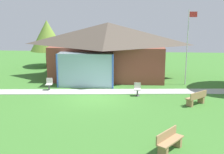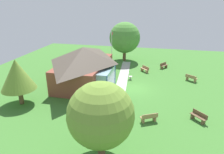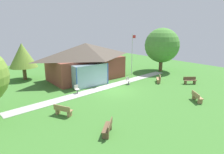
# 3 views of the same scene
# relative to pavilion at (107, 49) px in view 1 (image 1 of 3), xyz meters

# --- Properties ---
(ground_plane) EXTENTS (44.00, 44.00, 0.00)m
(ground_plane) POSITION_rel_pavilion_xyz_m (-0.17, -6.03, -2.41)
(ground_plane) COLOR #3D752D
(pavilion) EXTENTS (10.07, 6.88, 4.61)m
(pavilion) POSITION_rel_pavilion_xyz_m (0.00, 0.00, 0.00)
(pavilion) COLOR brown
(pavilion) RESTS_ON ground_plane
(footpath) EXTENTS (21.33, 3.18, 0.03)m
(footpath) POSITION_rel_pavilion_xyz_m (-0.17, -4.53, -2.39)
(footpath) COLOR #ADADA8
(footpath) RESTS_ON ground_plane
(flagpole) EXTENTS (0.64, 0.08, 5.64)m
(flagpole) POSITION_rel_pavilion_xyz_m (6.24, -1.95, 0.71)
(flagpole) COLOR silver
(flagpole) RESTS_ON ground_plane
(bench_front_right) EXTENTS (1.25, 1.47, 0.84)m
(bench_front_right) POSITION_rel_pavilion_xyz_m (3.74, -13.02, -2.00)
(bench_front_right) COLOR #9E7A51
(bench_front_right) RESTS_ON ground_plane
(bench_mid_right) EXTENTS (1.41, 1.33, 0.84)m
(bench_mid_right) POSITION_rel_pavilion_xyz_m (6.05, -6.92, -2.00)
(bench_mid_right) COLOR #9E7A51
(bench_mid_right) RESTS_ON ground_plane
(patio_chair_lawn_spare) EXTENTS (0.45, 0.45, 0.86)m
(patio_chair_lawn_spare) POSITION_rel_pavilion_xyz_m (2.52, -5.23, -1.99)
(patio_chair_lawn_spare) COLOR beige
(patio_chair_lawn_spare) RESTS_ON ground_plane
(patio_chair_west) EXTENTS (0.46, 0.46, 0.86)m
(patio_chair_west) POSITION_rel_pavilion_xyz_m (-3.75, -4.35, -1.99)
(patio_chair_west) COLOR beige
(patio_chair_west) RESTS_ON ground_plane
(tree_behind_pavilion_left) EXTENTS (3.37, 3.37, 4.65)m
(tree_behind_pavilion_left) POSITION_rel_pavilion_xyz_m (-6.45, 4.58, 0.71)
(tree_behind_pavilion_left) COLOR brown
(tree_behind_pavilion_left) RESTS_ON ground_plane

